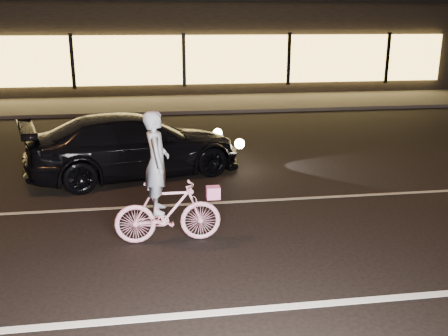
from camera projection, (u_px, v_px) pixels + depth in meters
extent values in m
plane|color=black|center=(261.00, 250.00, 7.13)|extent=(90.00, 90.00, 0.00)
cube|color=silver|center=(289.00, 307.00, 5.70)|extent=(60.00, 0.12, 0.01)
cube|color=gray|center=(237.00, 202.00, 9.02)|extent=(60.00, 0.10, 0.01)
cube|color=#383533|center=(188.00, 104.00, 19.44)|extent=(30.00, 4.00, 0.12)
cube|color=black|center=(178.00, 46.00, 24.59)|extent=(25.00, 8.00, 4.00)
cube|color=black|center=(177.00, 2.00, 24.01)|extent=(25.40, 8.40, 0.30)
cube|color=#E8B751|center=(184.00, 60.00, 20.81)|extent=(23.00, 0.15, 2.00)
cube|color=black|center=(72.00, 61.00, 20.10)|extent=(0.15, 0.08, 2.20)
cube|color=black|center=(184.00, 60.00, 20.74)|extent=(0.15, 0.08, 2.20)
cube|color=black|center=(289.00, 59.00, 21.38)|extent=(0.15, 0.08, 2.20)
cube|color=black|center=(387.00, 58.00, 22.02)|extent=(0.15, 0.08, 2.20)
imported|color=#FF457F|center=(168.00, 212.00, 7.27)|extent=(1.56, 0.44, 0.94)
imported|color=silver|center=(157.00, 162.00, 7.04)|extent=(0.35, 0.54, 1.47)
cube|color=#EF51A7|center=(213.00, 193.00, 7.29)|extent=(0.20, 0.16, 0.18)
imported|color=black|center=(135.00, 145.00, 10.45)|extent=(4.81, 2.97, 1.30)
sphere|color=#FFF2BF|center=(218.00, 133.00, 11.83)|extent=(0.22, 0.22, 0.22)
sphere|color=#FFF2BF|center=(240.00, 144.00, 10.78)|extent=(0.22, 0.22, 0.22)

